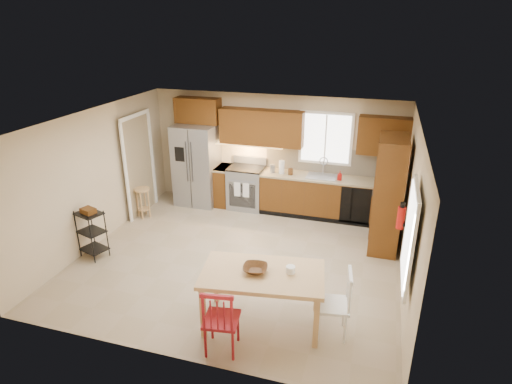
{
  "coord_description": "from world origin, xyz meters",
  "views": [
    {
      "loc": [
        2.19,
        -6.23,
        3.98
      ],
      "look_at": [
        0.21,
        0.4,
        1.15
      ],
      "focal_mm": 30.0,
      "sensor_mm": 36.0,
      "label": 1
    }
  ],
  "objects_px": {
    "range_stove": "(247,188)",
    "table_jar": "(291,271)",
    "chair_white": "(333,303)",
    "dining_table": "(262,298)",
    "utility_cart": "(92,234)",
    "table_bowl": "(255,272)",
    "refrigerator": "(197,165)",
    "pantry": "(388,194)",
    "bar_stool": "(143,203)",
    "chair_red": "(221,318)",
    "fire_extinguisher": "(401,218)",
    "soap_bottle": "(340,176)"
  },
  "relations": [
    {
      "from": "soap_bottle",
      "to": "table_bowl",
      "type": "height_order",
      "value": "soap_bottle"
    },
    {
      "from": "table_jar",
      "to": "bar_stool",
      "type": "height_order",
      "value": "table_jar"
    },
    {
      "from": "soap_bottle",
      "to": "pantry",
      "type": "height_order",
      "value": "pantry"
    },
    {
      "from": "range_stove",
      "to": "soap_bottle",
      "type": "xyz_separation_m",
      "value": [
        2.03,
        -0.08,
        0.54
      ]
    },
    {
      "from": "table_bowl",
      "to": "bar_stool",
      "type": "distance_m",
      "value": 4.2
    },
    {
      "from": "refrigerator",
      "to": "chair_red",
      "type": "height_order",
      "value": "refrigerator"
    },
    {
      "from": "soap_bottle",
      "to": "utility_cart",
      "type": "relative_size",
      "value": 0.21
    },
    {
      "from": "range_stove",
      "to": "table_jar",
      "type": "bearing_deg",
      "value": -63.69
    },
    {
      "from": "soap_bottle",
      "to": "refrigerator",
      "type": "bearing_deg",
      "value": 179.55
    },
    {
      "from": "pantry",
      "to": "table_jar",
      "type": "distance_m",
      "value": 2.89
    },
    {
      "from": "chair_red",
      "to": "utility_cart",
      "type": "distance_m",
      "value": 3.39
    },
    {
      "from": "refrigerator",
      "to": "table_jar",
      "type": "distance_m",
      "value": 4.6
    },
    {
      "from": "refrigerator",
      "to": "chair_white",
      "type": "bearing_deg",
      "value": -45.6
    },
    {
      "from": "utility_cart",
      "to": "table_bowl",
      "type": "bearing_deg",
      "value": 3.37
    },
    {
      "from": "dining_table",
      "to": "table_jar",
      "type": "xyz_separation_m",
      "value": [
        0.36,
        0.1,
        0.44
      ]
    },
    {
      "from": "range_stove",
      "to": "chair_white",
      "type": "xyz_separation_m",
      "value": [
        2.37,
        -3.66,
        0.02
      ]
    },
    {
      "from": "chair_red",
      "to": "bar_stool",
      "type": "distance_m",
      "value": 4.43
    },
    {
      "from": "refrigerator",
      "to": "utility_cart",
      "type": "height_order",
      "value": "refrigerator"
    },
    {
      "from": "dining_table",
      "to": "chair_red",
      "type": "relative_size",
      "value": 1.7
    },
    {
      "from": "refrigerator",
      "to": "chair_white",
      "type": "height_order",
      "value": "refrigerator"
    },
    {
      "from": "dining_table",
      "to": "table_jar",
      "type": "height_order",
      "value": "table_jar"
    },
    {
      "from": "refrigerator",
      "to": "dining_table",
      "type": "distance_m",
      "value": 4.49
    },
    {
      "from": "pantry",
      "to": "bar_stool",
      "type": "bearing_deg",
      "value": -178.36
    },
    {
      "from": "chair_red",
      "to": "dining_table",
      "type": "bearing_deg",
      "value": 53.31
    },
    {
      "from": "soap_bottle",
      "to": "utility_cart",
      "type": "bearing_deg",
      "value": -145.34
    },
    {
      "from": "pantry",
      "to": "table_bowl",
      "type": "height_order",
      "value": "pantry"
    },
    {
      "from": "chair_red",
      "to": "chair_white",
      "type": "relative_size",
      "value": 1.0
    },
    {
      "from": "chair_white",
      "to": "dining_table",
      "type": "bearing_deg",
      "value": 84.62
    },
    {
      "from": "range_stove",
      "to": "chair_red",
      "type": "height_order",
      "value": "chair_red"
    },
    {
      "from": "table_bowl",
      "to": "soap_bottle",
      "type": "bearing_deg",
      "value": 78.94
    },
    {
      "from": "soap_bottle",
      "to": "table_jar",
      "type": "bearing_deg",
      "value": -94.0
    },
    {
      "from": "refrigerator",
      "to": "chair_red",
      "type": "distance_m",
      "value": 4.86
    },
    {
      "from": "range_stove",
      "to": "table_bowl",
      "type": "bearing_deg",
      "value": -70.39
    },
    {
      "from": "refrigerator",
      "to": "bar_stool",
      "type": "distance_m",
      "value": 1.45
    },
    {
      "from": "dining_table",
      "to": "chair_white",
      "type": "xyz_separation_m",
      "value": [
        0.95,
        0.05,
        0.08
      ]
    },
    {
      "from": "utility_cart",
      "to": "range_stove",
      "type": "bearing_deg",
      "value": 73.8
    },
    {
      "from": "fire_extinguisher",
      "to": "table_bowl",
      "type": "xyz_separation_m",
      "value": [
        -1.86,
        -1.67,
        -0.29
      ]
    },
    {
      "from": "range_stove",
      "to": "dining_table",
      "type": "xyz_separation_m",
      "value": [
        1.42,
        -3.71,
        -0.06
      ]
    },
    {
      "from": "dining_table",
      "to": "chair_white",
      "type": "distance_m",
      "value": 0.95
    },
    {
      "from": "chair_red",
      "to": "bar_stool",
      "type": "relative_size",
      "value": 1.47
    },
    {
      "from": "fire_extinguisher",
      "to": "dining_table",
      "type": "height_order",
      "value": "fire_extinguisher"
    },
    {
      "from": "pantry",
      "to": "utility_cart",
      "type": "distance_m",
      "value": 5.3
    },
    {
      "from": "chair_white",
      "to": "utility_cart",
      "type": "relative_size",
      "value": 1.08
    },
    {
      "from": "range_stove",
      "to": "dining_table",
      "type": "bearing_deg",
      "value": -69.0
    },
    {
      "from": "fire_extinguisher",
      "to": "dining_table",
      "type": "distance_m",
      "value": 2.52
    },
    {
      "from": "chair_white",
      "to": "bar_stool",
      "type": "height_order",
      "value": "chair_white"
    },
    {
      "from": "table_bowl",
      "to": "refrigerator",
      "type": "bearing_deg",
      "value": 124.11
    },
    {
      "from": "fire_extinguisher",
      "to": "bar_stool",
      "type": "height_order",
      "value": "fire_extinguisher"
    },
    {
      "from": "range_stove",
      "to": "dining_table",
      "type": "relative_size",
      "value": 0.56
    },
    {
      "from": "chair_white",
      "to": "table_jar",
      "type": "bearing_deg",
      "value": 76.51
    }
  ]
}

